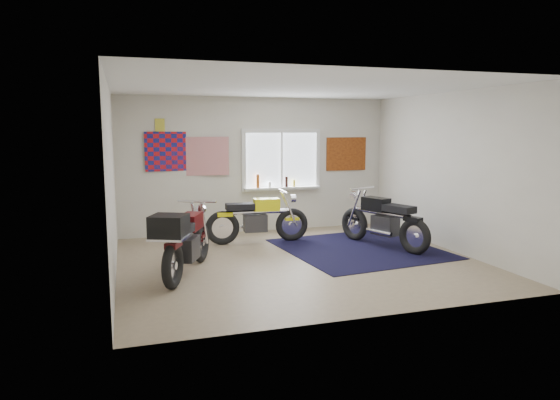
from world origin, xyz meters
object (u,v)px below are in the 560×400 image
object	(u,v)px
navy_rug	(360,249)
maroon_tourer	(184,241)
black_chrome_bike	(383,222)
yellow_triumph	(257,220)

from	to	relation	value
navy_rug	maroon_tourer	xyz separation A→B (m)	(-3.10, -0.77, 0.52)
navy_rug	black_chrome_bike	size ratio (longest dim) A/B	1.36
yellow_triumph	black_chrome_bike	distance (m)	2.27
black_chrome_bike	maroon_tourer	bearing A→B (deg)	82.29
maroon_tourer	navy_rug	bearing A→B (deg)	-51.96
yellow_triumph	black_chrome_bike	size ratio (longest dim) A/B	1.00
black_chrome_bike	navy_rug	bearing A→B (deg)	73.14
yellow_triumph	black_chrome_bike	world-z (taller)	black_chrome_bike
navy_rug	maroon_tourer	size ratio (longest dim) A/B	1.36
black_chrome_bike	maroon_tourer	distance (m)	3.66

